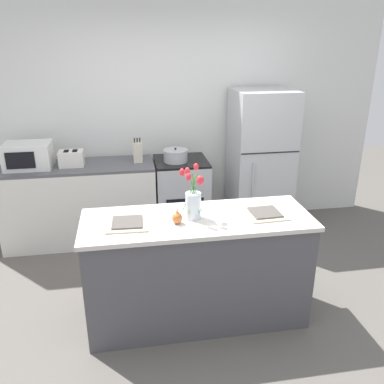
{
  "coord_description": "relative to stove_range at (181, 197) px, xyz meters",
  "views": [
    {
      "loc": [
        -0.52,
        -2.82,
        2.26
      ],
      "look_at": [
        0.0,
        0.25,
        1.04
      ],
      "focal_mm": 38.0,
      "sensor_mm": 36.0,
      "label": 1
    }
  ],
  "objects": [
    {
      "name": "ground_plane",
      "position": [
        -0.1,
        -1.6,
        -0.46
      ],
      "size": [
        10.0,
        10.0,
        0.0
      ],
      "primitive_type": "plane",
      "color": "#59544F"
    },
    {
      "name": "back_wall",
      "position": [
        -0.1,
        0.4,
        0.89
      ],
      "size": [
        5.2,
        0.08,
        2.7
      ],
      "color": "silver",
      "rests_on": "ground_plane"
    },
    {
      "name": "kitchen_island",
      "position": [
        -0.1,
        -1.6,
        0.01
      ],
      "size": [
        1.8,
        0.66,
        0.92
      ],
      "color": "#4C4C51",
      "rests_on": "ground_plane"
    },
    {
      "name": "back_counter",
      "position": [
        -1.16,
        0.0,
        0.0
      ],
      "size": [
        1.68,
        0.6,
        0.91
      ],
      "color": "silver",
      "rests_on": "ground_plane"
    },
    {
      "name": "stove_range",
      "position": [
        0.0,
        0.0,
        0.0
      ],
      "size": [
        0.6,
        0.61,
        0.91
      ],
      "color": "#B2B5B7",
      "rests_on": "ground_plane"
    },
    {
      "name": "refrigerator",
      "position": [
        0.95,
        0.0,
        0.39
      ],
      "size": [
        0.68,
        0.67,
        1.68
      ],
      "color": "#B7BABC",
      "rests_on": "ground_plane"
    },
    {
      "name": "flower_vase",
      "position": [
        -0.13,
        -1.59,
        0.61
      ],
      "size": [
        0.19,
        0.16,
        0.42
      ],
      "color": "silver",
      "rests_on": "kitchen_island"
    },
    {
      "name": "pear_figurine",
      "position": [
        -0.27,
        -1.67,
        0.52
      ],
      "size": [
        0.08,
        0.08,
        0.13
      ],
      "color": "#C66B33",
      "rests_on": "kitchen_island"
    },
    {
      "name": "plate_setting_left",
      "position": [
        -0.64,
        -1.62,
        0.48
      ],
      "size": [
        0.32,
        0.32,
        0.02
      ],
      "color": "beige",
      "rests_on": "kitchen_island"
    },
    {
      "name": "plate_setting_right",
      "position": [
        0.44,
        -1.62,
        0.48
      ],
      "size": [
        0.32,
        0.32,
        0.02
      ],
      "color": "beige",
      "rests_on": "kitchen_island"
    },
    {
      "name": "toaster",
      "position": [
        -1.21,
        -0.02,
        0.54
      ],
      "size": [
        0.28,
        0.18,
        0.17
      ],
      "color": "silver",
      "rests_on": "back_counter"
    },
    {
      "name": "cooking_pot",
      "position": [
        -0.07,
        -0.04,
        0.53
      ],
      "size": [
        0.28,
        0.28,
        0.16
      ],
      "color": "#B2B5B7",
      "rests_on": "stove_range"
    },
    {
      "name": "microwave",
      "position": [
        -1.65,
        -0.0,
        0.59
      ],
      "size": [
        0.48,
        0.37,
        0.27
      ],
      "color": "white",
      "rests_on": "back_counter"
    },
    {
      "name": "knife_block",
      "position": [
        -0.49,
        0.04,
        0.57
      ],
      "size": [
        0.1,
        0.14,
        0.27
      ],
      "color": "beige",
      "rests_on": "back_counter"
    }
  ]
}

